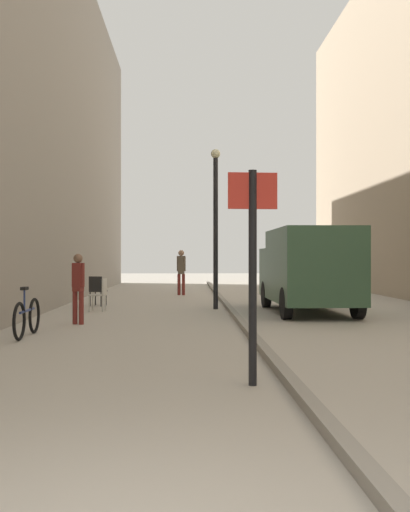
{
  "coord_description": "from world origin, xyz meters",
  "views": [
    {
      "loc": [
        0.33,
        -2.6,
        1.55
      ],
      "look_at": [
        0.76,
        10.67,
        1.57
      ],
      "focal_mm": 40.36,
      "sensor_mm": 36.0,
      "label": 1
    }
  ],
  "objects_px": {
    "cafe_chair_by_doorway": "(101,292)",
    "lamp_post": "(216,218)",
    "pedestrian_mid_block": "(78,284)",
    "bicycle_leaning": "(27,317)",
    "cafe_chair_near_window": "(97,289)",
    "street_sign_post": "(253,257)",
    "delivery_van": "(308,268)",
    "pedestrian_main_foreground": "(181,269)"
  },
  "relations": [
    {
      "from": "cafe_chair_by_doorway",
      "to": "lamp_post",
      "type": "bearing_deg",
      "value": -73.45
    },
    {
      "from": "pedestrian_mid_block",
      "to": "lamp_post",
      "type": "relative_size",
      "value": 0.34
    },
    {
      "from": "cafe_chair_by_doorway",
      "to": "pedestrian_mid_block",
      "type": "bearing_deg",
      "value": -175.0
    },
    {
      "from": "bicycle_leaning",
      "to": "cafe_chair_by_doorway",
      "type": "xyz_separation_m",
      "value": [
        0.65,
        5.18,
        0.17
      ]
    },
    {
      "from": "pedestrian_mid_block",
      "to": "cafe_chair_near_window",
      "type": "bearing_deg",
      "value": 113.0
    },
    {
      "from": "cafe_chair_by_doorway",
      "to": "cafe_chair_near_window",
      "type": "bearing_deg",
      "value": 17.81
    },
    {
      "from": "cafe_chair_near_window",
      "to": "bicycle_leaning",
      "type": "bearing_deg",
      "value": -75.21
    },
    {
      "from": "street_sign_post",
      "to": "cafe_chair_by_doorway",
      "type": "bearing_deg",
      "value": -73.93
    },
    {
      "from": "lamp_post",
      "to": "cafe_chair_near_window",
      "type": "xyz_separation_m",
      "value": [
        -3.69,
        1.18,
        -2.18
      ]
    },
    {
      "from": "delivery_van",
      "to": "street_sign_post",
      "type": "xyz_separation_m",
      "value": [
        -2.56,
        -8.91,
        0.3
      ]
    },
    {
      "from": "street_sign_post",
      "to": "cafe_chair_by_doorway",
      "type": "relative_size",
      "value": 2.77
    },
    {
      "from": "cafe_chair_by_doorway",
      "to": "delivery_van",
      "type": "bearing_deg",
      "value": -89.94
    },
    {
      "from": "delivery_van",
      "to": "bicycle_leaning",
      "type": "height_order",
      "value": "delivery_van"
    },
    {
      "from": "pedestrian_main_foreground",
      "to": "lamp_post",
      "type": "xyz_separation_m",
      "value": [
        1.08,
        -6.32,
        1.66
      ]
    },
    {
      "from": "delivery_van",
      "to": "lamp_post",
      "type": "bearing_deg",
      "value": 153.63
    },
    {
      "from": "pedestrian_main_foreground",
      "to": "delivery_van",
      "type": "bearing_deg",
      "value": -54.59
    },
    {
      "from": "bicycle_leaning",
      "to": "cafe_chair_near_window",
      "type": "relative_size",
      "value": 1.88
    },
    {
      "from": "delivery_van",
      "to": "cafe_chair_near_window",
      "type": "relative_size",
      "value": 5.27
    },
    {
      "from": "cafe_chair_by_doorway",
      "to": "street_sign_post",
      "type": "bearing_deg",
      "value": -155.26
    },
    {
      "from": "pedestrian_mid_block",
      "to": "delivery_van",
      "type": "xyz_separation_m",
      "value": [
        5.85,
        2.52,
        0.3
      ]
    },
    {
      "from": "cafe_chair_by_doorway",
      "to": "bicycle_leaning",
      "type": "bearing_deg",
      "value": 178.78
    },
    {
      "from": "pedestrian_main_foreground",
      "to": "street_sign_post",
      "type": "relative_size",
      "value": 0.71
    },
    {
      "from": "street_sign_post",
      "to": "lamp_post",
      "type": "height_order",
      "value": "lamp_post"
    },
    {
      "from": "bicycle_leaning",
      "to": "cafe_chair_near_window",
      "type": "bearing_deg",
      "value": 87.89
    },
    {
      "from": "delivery_van",
      "to": "lamp_post",
      "type": "xyz_separation_m",
      "value": [
        -2.5,
        1.22,
        1.48
      ]
    },
    {
      "from": "lamp_post",
      "to": "cafe_chair_by_doorway",
      "type": "height_order",
      "value": "lamp_post"
    },
    {
      "from": "lamp_post",
      "to": "cafe_chair_near_window",
      "type": "bearing_deg",
      "value": 162.26
    },
    {
      "from": "delivery_van",
      "to": "cafe_chair_by_doorway",
      "type": "height_order",
      "value": "delivery_van"
    },
    {
      "from": "delivery_van",
      "to": "pedestrian_main_foreground",
      "type": "bearing_deg",
      "value": 114.99
    },
    {
      "from": "pedestrian_mid_block",
      "to": "delivery_van",
      "type": "relative_size",
      "value": 0.33
    },
    {
      "from": "pedestrian_mid_block",
      "to": "lamp_post",
      "type": "bearing_deg",
      "value": 67.23
    },
    {
      "from": "delivery_van",
      "to": "lamp_post",
      "type": "distance_m",
      "value": 3.15
    },
    {
      "from": "lamp_post",
      "to": "cafe_chair_by_doorway",
      "type": "xyz_separation_m",
      "value": [
        -3.31,
        -0.62,
        -2.18
      ]
    },
    {
      "from": "lamp_post",
      "to": "cafe_chair_by_doorway",
      "type": "distance_m",
      "value": 4.01
    },
    {
      "from": "street_sign_post",
      "to": "lamp_post",
      "type": "xyz_separation_m",
      "value": [
        0.07,
        10.13,
        1.18
      ]
    },
    {
      "from": "cafe_chair_by_doorway",
      "to": "pedestrian_main_foreground",
      "type": "bearing_deg",
      "value": -11.9
    },
    {
      "from": "bicycle_leaning",
      "to": "delivery_van",
      "type": "bearing_deg",
      "value": 35.48
    },
    {
      "from": "lamp_post",
      "to": "street_sign_post",
      "type": "bearing_deg",
      "value": -90.37
    },
    {
      "from": "delivery_van",
      "to": "lamp_post",
      "type": "relative_size",
      "value": 1.04
    },
    {
      "from": "delivery_van",
      "to": "cafe_chair_by_doorway",
      "type": "bearing_deg",
      "value": 173.78
    },
    {
      "from": "pedestrian_main_foreground",
      "to": "bicycle_leaning",
      "type": "bearing_deg",
      "value": -93.31
    },
    {
      "from": "pedestrian_main_foreground",
      "to": "bicycle_leaning",
      "type": "distance_m",
      "value": 12.48
    }
  ]
}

